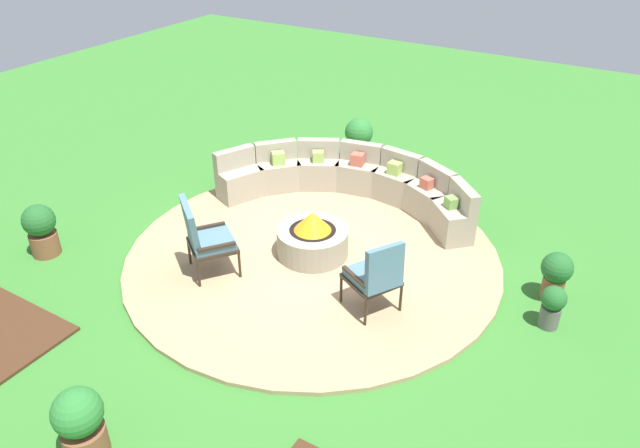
% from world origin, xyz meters
% --- Properties ---
extents(ground_plane, '(24.00, 24.00, 0.00)m').
position_xyz_m(ground_plane, '(0.00, 0.00, 0.00)').
color(ground_plane, '#387A2D').
extents(patio_circle, '(5.30, 5.30, 0.06)m').
position_xyz_m(patio_circle, '(0.00, 0.00, 0.03)').
color(patio_circle, tan).
rests_on(patio_circle, ground_plane).
extents(fire_pit, '(1.01, 1.01, 0.68)m').
position_xyz_m(fire_pit, '(0.00, 0.00, 0.32)').
color(fire_pit, '#9E937F').
rests_on(fire_pit, patio_circle).
extents(curved_stone_bench, '(4.19, 1.93, 0.81)m').
position_xyz_m(curved_stone_bench, '(-0.31, 1.68, 0.39)').
color(curved_stone_bench, '#9E937F').
rests_on(curved_stone_bench, patio_circle).
extents(lounge_chair_front_left, '(0.84, 0.87, 1.13)m').
position_xyz_m(lounge_chair_front_left, '(-0.99, -1.12, 0.62)').
color(lounge_chair_front_left, '#2D2319').
rests_on(lounge_chair_front_left, patio_circle).
extents(lounge_chair_front_right, '(0.77, 0.77, 1.02)m').
position_xyz_m(lounge_chair_front_right, '(1.32, -0.67, 0.60)').
color(lounge_chair_front_right, '#2D2319').
rests_on(lounge_chair_front_right, patio_circle).
extents(potted_plant_0, '(0.40, 0.40, 0.69)m').
position_xyz_m(potted_plant_0, '(3.14, 0.78, 0.40)').
color(potted_plant_0, brown).
rests_on(potted_plant_0, ground_plane).
extents(potted_plant_1, '(0.30, 0.30, 0.57)m').
position_xyz_m(potted_plant_1, '(3.24, 0.21, 0.32)').
color(potted_plant_1, '#605B56').
rests_on(potted_plant_1, ground_plane).
extents(potted_plant_2, '(0.46, 0.46, 0.78)m').
position_xyz_m(potted_plant_2, '(-3.34, -1.91, 0.42)').
color(potted_plant_2, brown).
rests_on(potted_plant_2, ground_plane).
extents(potted_plant_3, '(0.53, 0.53, 0.82)m').
position_xyz_m(potted_plant_3, '(-1.02, 3.29, 0.45)').
color(potted_plant_3, '#605B56').
rests_on(potted_plant_3, ground_plane).
extents(potted_plant_4, '(0.47, 0.47, 0.78)m').
position_xyz_m(potted_plant_4, '(-0.07, -3.95, 0.41)').
color(potted_plant_4, brown).
rests_on(potted_plant_4, ground_plane).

